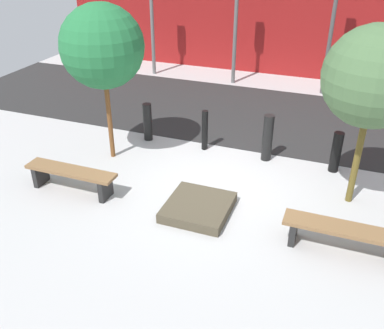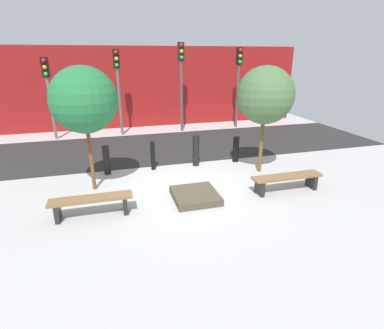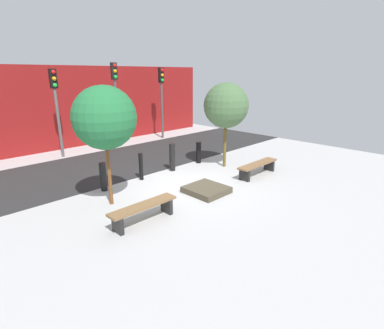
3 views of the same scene
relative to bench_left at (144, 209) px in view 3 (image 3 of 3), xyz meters
The scene contains 15 objects.
ground_plane 2.77m from the bench_left, 23.79° to the left, with size 18.00×18.00×0.00m, color #ACACAC.
road_strip 5.62m from the bench_left, 63.31° to the left, with size 18.00×4.32×0.01m, color #272727.
building_facade 9.57m from the bench_left, 74.53° to the left, with size 16.20×0.50×3.90m, color maroon.
bench_left is the anchor object (origin of this frame).
bench_right 5.04m from the bench_left, ahead, with size 1.96×0.41×0.46m.
planter_bed 2.54m from the bench_left, ahead, with size 1.12×1.18×0.18m, color #484131.
tree_behind_left_bench 2.60m from the bench_left, 90.00° to the left, with size 1.68×1.68×3.28m.
tree_behind_right_bench 5.65m from the bench_left, 16.97° to the left, with size 1.69×1.69×3.23m.
bollard_far_left 2.63m from the bench_left, 81.97° to the left, with size 0.21×0.21×0.91m, color black.
bollard_left 3.16m from the bench_left, 55.27° to the left, with size 0.14×0.14×0.94m, color black.
bollard_center 4.15m from the bench_left, 38.76° to the left, with size 0.22×0.22×1.04m, color black.
bollard_right 5.34m from the bench_left, 29.09° to the left, with size 0.21×0.21×0.88m, color black.
traffic_light_mid_west 7.86m from the bench_left, 81.67° to the left, with size 0.28×0.27×3.72m.
traffic_light_mid_east 8.77m from the bench_left, 62.12° to the left, with size 0.28×0.27×4.02m.
traffic_light_east 10.35m from the bench_left, 47.65° to the left, with size 0.28×0.27×3.83m.
Camera 3 is at (-6.42, -6.70, 3.56)m, focal length 28.00 mm.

